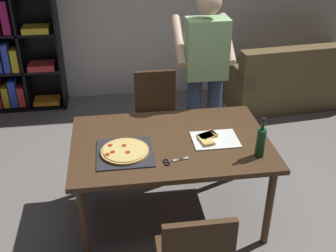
# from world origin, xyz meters

# --- Properties ---
(ground_plane) EXTENTS (12.00, 12.00, 0.00)m
(ground_plane) POSITION_xyz_m (0.00, 0.00, 0.00)
(ground_plane) COLOR gray
(dining_table) EXTENTS (1.55, 1.02, 0.75)m
(dining_table) POSITION_xyz_m (0.00, 0.00, 0.68)
(dining_table) COLOR #4C331E
(dining_table) RESTS_ON ground_plane
(chair_far_side) EXTENTS (0.42, 0.42, 0.90)m
(chair_far_side) POSITION_xyz_m (0.00, 1.00, 0.51)
(chair_far_side) COLOR #472D19
(chair_far_side) RESTS_ON ground_plane
(couch) EXTENTS (1.77, 1.01, 0.85)m
(couch) POSITION_xyz_m (1.91, 1.99, 0.30)
(couch) COLOR brown
(couch) RESTS_ON ground_plane
(person_serving_pizza) EXTENTS (0.55, 0.54, 1.75)m
(person_serving_pizza) POSITION_xyz_m (0.44, 0.78, 1.00)
(person_serving_pizza) COLOR #38476B
(person_serving_pizza) RESTS_ON ground_plane
(pepperoni_pizza_on_tray) EXTENTS (0.42, 0.42, 0.04)m
(pepperoni_pizza_on_tray) POSITION_xyz_m (-0.37, -0.13, 0.77)
(pepperoni_pizza_on_tray) COLOR #2D2D33
(pepperoni_pizza_on_tray) RESTS_ON dining_table
(pizza_slices_on_towel) EXTENTS (0.36, 0.28, 0.03)m
(pizza_slices_on_towel) POSITION_xyz_m (0.32, -0.03, 0.76)
(pizza_slices_on_towel) COLOR white
(pizza_slices_on_towel) RESTS_ON dining_table
(wine_bottle) EXTENTS (0.07, 0.07, 0.32)m
(wine_bottle) POSITION_xyz_m (0.62, -0.30, 0.87)
(wine_bottle) COLOR #194723
(wine_bottle) RESTS_ON dining_table
(kitchen_scissors) EXTENTS (0.20, 0.09, 0.01)m
(kitchen_scissors) POSITION_xyz_m (-0.04, -0.29, 0.76)
(kitchen_scissors) COLOR silver
(kitchen_scissors) RESTS_ON dining_table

